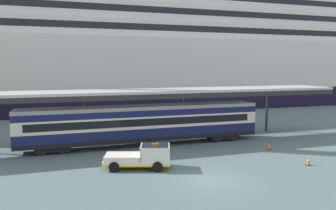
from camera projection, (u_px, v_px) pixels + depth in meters
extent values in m
plane|color=slate|center=(212.00, 180.00, 23.55)|extent=(400.00, 400.00, 0.00)
cube|color=black|center=(137.00, 96.00, 68.54)|extent=(153.11, 24.92, 3.91)
cube|color=silver|center=(136.00, 64.00, 67.78)|extent=(153.11, 24.92, 9.12)
cube|color=silver|center=(136.00, 34.00, 67.08)|extent=(140.86, 22.93, 3.01)
cube|color=black|center=(151.00, 27.00, 56.27)|extent=(134.73, 0.12, 1.08)
cube|color=silver|center=(136.00, 19.00, 66.73)|extent=(135.22, 22.01, 3.01)
cube|color=black|center=(150.00, 9.00, 56.35)|extent=(129.34, 0.12, 1.08)
cube|color=silver|center=(136.00, 4.00, 66.38)|extent=(129.59, 21.10, 3.01)
cube|color=#B9B9B9|center=(142.00, 91.00, 33.89)|extent=(43.91, 5.14, 0.25)
cube|color=#282828|center=(148.00, 97.00, 31.60)|extent=(43.91, 0.20, 0.50)
cylinder|color=#282828|center=(86.00, 118.00, 34.59)|extent=(0.28, 0.28, 5.40)
cylinder|color=#282828|center=(184.00, 113.00, 37.94)|extent=(0.28, 0.28, 5.40)
cylinder|color=#282828|center=(267.00, 110.00, 41.29)|extent=(0.28, 0.28, 5.40)
cube|color=black|center=(143.00, 137.00, 33.96)|extent=(24.42, 2.80, 0.40)
cube|color=#141947|center=(143.00, 131.00, 33.88)|extent=(24.42, 2.80, 0.90)
cube|color=beige|center=(143.00, 121.00, 33.76)|extent=(24.42, 2.80, 1.20)
cube|color=black|center=(147.00, 122.00, 32.46)|extent=(22.47, 0.08, 0.72)
cube|color=#141947|center=(143.00, 112.00, 33.66)|extent=(24.42, 2.80, 0.60)
cube|color=#999999|center=(143.00, 107.00, 33.60)|extent=(24.42, 2.69, 0.36)
cube|color=black|center=(53.00, 147.00, 31.33)|extent=(3.20, 2.35, 0.50)
cylinder|color=black|center=(42.00, 151.00, 29.94)|extent=(0.84, 0.12, 0.84)
cylinder|color=black|center=(63.00, 150.00, 30.49)|extent=(0.84, 0.12, 0.84)
cube|color=black|center=(221.00, 135.00, 36.69)|extent=(3.20, 2.35, 0.50)
cylinder|color=black|center=(218.00, 138.00, 35.31)|extent=(0.84, 0.12, 0.84)
cylinder|color=black|center=(233.00, 137.00, 35.85)|extent=(0.84, 0.12, 0.84)
cube|color=silver|center=(137.00, 161.00, 26.30)|extent=(5.56, 3.45, 0.36)
cube|color=#F2B20C|center=(137.00, 163.00, 26.32)|extent=(5.56, 3.47, 0.12)
cube|color=silver|center=(155.00, 152.00, 26.24)|extent=(2.75, 2.51, 1.10)
cube|color=#19232D|center=(155.00, 148.00, 26.19)|extent=(2.53, 2.37, 0.44)
cube|color=orange|center=(155.00, 144.00, 26.16)|extent=(0.59, 0.36, 0.16)
cube|color=silver|center=(124.00, 157.00, 26.25)|extent=(3.35, 2.70, 0.36)
cylinder|color=black|center=(158.00, 160.00, 27.34)|extent=(0.84, 0.48, 0.80)
cylinder|color=black|center=(158.00, 167.00, 25.35)|extent=(0.84, 0.48, 0.80)
cylinder|color=black|center=(118.00, 160.00, 27.30)|extent=(0.84, 0.48, 0.80)
cylinder|color=black|center=(114.00, 167.00, 25.31)|extent=(0.84, 0.48, 0.80)
cube|color=black|center=(308.00, 165.00, 27.17)|extent=(0.36, 0.36, 0.04)
cone|color=#EA590F|center=(308.00, 161.00, 27.13)|extent=(0.30, 0.30, 0.69)
cylinder|color=white|center=(308.00, 160.00, 27.13)|extent=(0.17, 0.17, 0.10)
cube|color=black|center=(269.00, 149.00, 32.30)|extent=(0.36, 0.36, 0.04)
cone|color=#EA590F|center=(269.00, 146.00, 32.26)|extent=(0.30, 0.30, 0.64)
cylinder|color=white|center=(269.00, 146.00, 32.26)|extent=(0.17, 0.17, 0.09)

